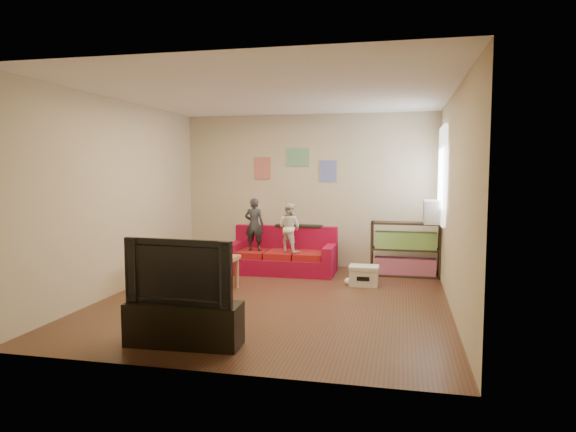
% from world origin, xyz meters
% --- Properties ---
extents(room_shell, '(4.52, 5.02, 2.72)m').
position_xyz_m(room_shell, '(0.00, 0.00, 1.35)').
color(room_shell, brown).
rests_on(room_shell, ground).
extents(sofa, '(1.78, 0.82, 0.78)m').
position_xyz_m(sofa, '(-0.31, 1.80, 0.26)').
color(sofa, maroon).
rests_on(sofa, ground).
extents(child_a, '(0.34, 0.23, 0.88)m').
position_xyz_m(child_a, '(-0.76, 1.64, 0.81)').
color(child_a, '#282A31').
rests_on(child_a, sofa).
extents(child_b, '(0.49, 0.44, 0.81)m').
position_xyz_m(child_b, '(-0.16, 1.64, 0.78)').
color(child_b, white).
rests_on(child_b, sofa).
extents(coffee_table, '(1.09, 0.60, 0.49)m').
position_xyz_m(coffee_table, '(-1.20, 0.29, 0.42)').
color(coffee_table, '#B67659').
rests_on(coffee_table, ground).
extents(remote, '(0.21, 0.16, 0.02)m').
position_xyz_m(remote, '(-1.45, 0.17, 0.50)').
color(remote, black).
rests_on(remote, coffee_table).
extents(game_controller, '(0.14, 0.05, 0.03)m').
position_xyz_m(game_controller, '(-1.00, 0.34, 0.50)').
color(game_controller, silver).
rests_on(game_controller, coffee_table).
extents(bookshelf, '(1.10, 0.33, 0.88)m').
position_xyz_m(bookshelf, '(1.70, 1.93, 0.39)').
color(bookshelf, '#332619').
rests_on(bookshelf, ground).
extents(window, '(0.04, 1.08, 1.48)m').
position_xyz_m(window, '(2.22, 1.65, 1.64)').
color(window, white).
rests_on(window, room_shell).
extents(ac_unit, '(0.28, 0.55, 0.35)m').
position_xyz_m(ac_unit, '(2.10, 1.65, 1.08)').
color(ac_unit, '#B7B2A3').
rests_on(ac_unit, window).
extents(artwork_left, '(0.30, 0.01, 0.40)m').
position_xyz_m(artwork_left, '(-0.85, 2.48, 1.75)').
color(artwork_left, '#D87266').
rests_on(artwork_left, room_shell).
extents(artwork_center, '(0.42, 0.01, 0.32)m').
position_xyz_m(artwork_center, '(-0.20, 2.48, 1.95)').
color(artwork_center, '#72B27F').
rests_on(artwork_center, room_shell).
extents(artwork_right, '(0.30, 0.01, 0.38)m').
position_xyz_m(artwork_right, '(0.35, 2.48, 1.70)').
color(artwork_right, '#727FCC').
rests_on(artwork_right, room_shell).
extents(file_box, '(0.43, 0.33, 0.30)m').
position_xyz_m(file_box, '(1.10, 1.09, 0.15)').
color(file_box, silver).
rests_on(file_box, ground).
extents(tv_stand, '(1.15, 0.42, 0.43)m').
position_xyz_m(tv_stand, '(-0.45, -1.91, 0.21)').
color(tv_stand, black).
rests_on(tv_stand, ground).
extents(television, '(1.13, 0.23, 0.65)m').
position_xyz_m(television, '(-0.45, -1.91, 0.75)').
color(television, black).
rests_on(television, tv_stand).
extents(tissue, '(0.12, 0.12, 0.10)m').
position_xyz_m(tissue, '(0.86, 1.09, 0.05)').
color(tissue, white).
rests_on(tissue, ground).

